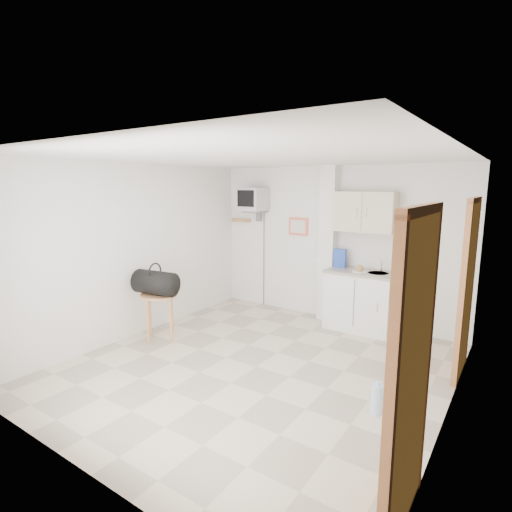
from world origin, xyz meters
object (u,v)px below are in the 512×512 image
Objects in this scene: crt_television at (253,200)px; water_bottle at (377,399)px; round_table at (159,302)px; duffel_bag at (155,283)px.

crt_television is 4.12m from water_bottle.
water_bottle is (3.18, -0.15, -0.41)m from round_table.
duffel_bag is 3.27m from water_bottle.
round_table is at bearing 65.49° from duffel_bag.
round_table is (-0.20, -2.05, -1.38)m from crt_television.
duffel_bag is at bearing -107.67° from round_table.
water_bottle is (3.20, -0.11, -0.69)m from duffel_bag.
crt_television is 3.20× the size of round_table.
round_table is 1.03× the size of duffel_bag.
crt_television reaches higher than duffel_bag.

